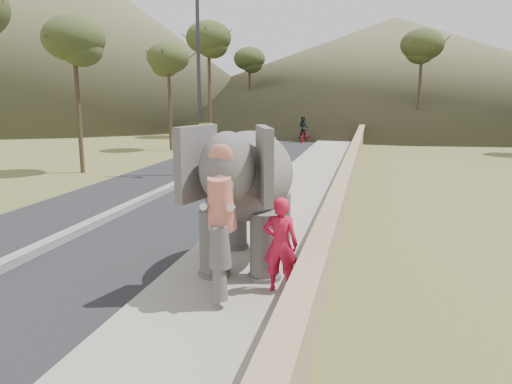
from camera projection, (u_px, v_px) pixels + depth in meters
ground at (184, 358)px, 7.09m from camera, size 160.00×160.00×0.00m
road at (155, 198)px, 17.75m from camera, size 7.00×120.00×0.03m
median at (154, 195)px, 17.73m from camera, size 0.35×120.00×0.22m
walkway at (293, 203)px, 16.62m from camera, size 3.00×120.00×0.15m
parapet at (344, 191)px, 16.16m from camera, size 0.30×120.00×1.10m
lamppost at (205, 64)px, 21.46m from camera, size 1.76×0.36×8.00m
signboard at (206, 141)px, 21.48m from camera, size 0.60×0.08×2.40m
hill_left at (63, 36)px, 65.90m from camera, size 60.00×60.00×22.00m
hill_far at (394, 68)px, 71.41m from camera, size 80.00×80.00×14.00m
elephant_and_man at (249, 195)px, 10.36m from camera, size 2.37×4.13×2.93m
motorcyclist at (304, 132)px, 36.86m from camera, size 1.05×1.74×1.96m
trees at (384, 87)px, 34.70m from camera, size 48.83×41.11×9.59m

